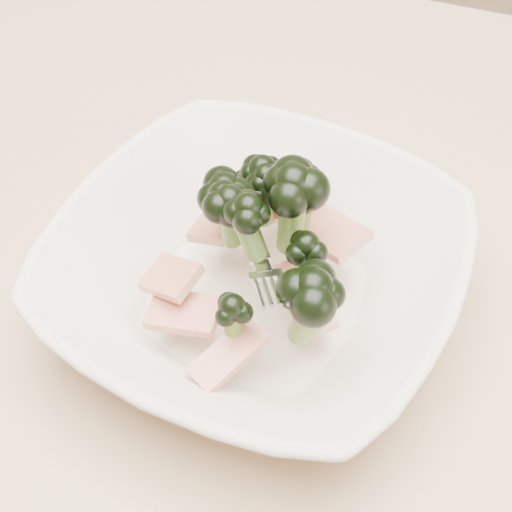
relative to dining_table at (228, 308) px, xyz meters
name	(u,v)px	position (x,y,z in m)	size (l,w,h in m)	color
dining_table	(228,308)	(0.00, 0.00, 0.00)	(1.20, 0.80, 0.75)	tan
broccoli_dish	(258,265)	(0.05, -0.05, 0.14)	(0.30, 0.30, 0.13)	beige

